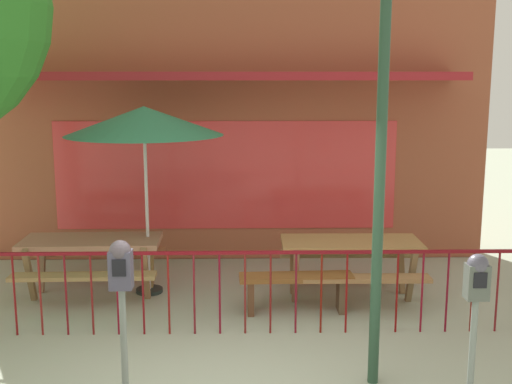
% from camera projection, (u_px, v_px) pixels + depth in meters
% --- Properties ---
extents(pub_storefront, '(8.19, 1.44, 4.58)m').
position_uv_depth(pub_storefront, '(226.00, 114.00, 10.00)').
color(pub_storefront, brown).
rests_on(pub_storefront, ground).
extents(patio_fence_front, '(6.90, 0.04, 0.97)m').
position_uv_depth(patio_fence_front, '(220.00, 278.00, 7.12)').
color(patio_fence_front, maroon).
rests_on(patio_fence_front, ground).
extents(picnic_table_left, '(1.83, 1.40, 0.79)m').
position_uv_depth(picnic_table_left, '(92.00, 251.00, 8.39)').
color(picnic_table_left, '#A27053').
rests_on(picnic_table_left, ground).
extents(picnic_table_right, '(1.82, 1.38, 0.79)m').
position_uv_depth(picnic_table_right, '(351.00, 253.00, 8.30)').
color(picnic_table_right, '#A47943').
rests_on(picnic_table_right, ground).
extents(patio_umbrella, '(2.05, 2.05, 2.50)m').
position_uv_depth(patio_umbrella, '(144.00, 122.00, 8.20)').
color(patio_umbrella, '#202824').
rests_on(patio_umbrella, ground).
extents(patio_bench, '(1.41, 0.37, 0.48)m').
position_uv_depth(patio_bench, '(296.00, 285.00, 7.83)').
color(patio_bench, brown).
rests_on(patio_bench, ground).
extents(parking_meter_near, '(0.18, 0.17, 1.62)m').
position_uv_depth(parking_meter_near, '(121.00, 285.00, 5.06)').
color(parking_meter_near, slate).
rests_on(parking_meter_near, ground).
extents(parking_meter_far, '(0.18, 0.17, 1.48)m').
position_uv_depth(parking_meter_far, '(476.00, 294.00, 5.17)').
color(parking_meter_far, slate).
rests_on(parking_meter_far, ground).
extents(street_lamp, '(0.28, 0.28, 3.84)m').
position_uv_depth(street_lamp, '(382.00, 119.00, 5.64)').
color(street_lamp, '#264430').
rests_on(street_lamp, ground).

